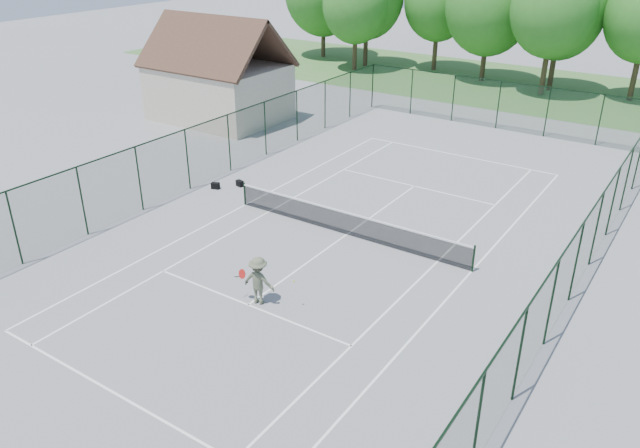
{
  "coord_description": "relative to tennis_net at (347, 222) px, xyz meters",
  "views": [
    {
      "loc": [
        12.01,
        -19.92,
        11.75
      ],
      "look_at": [
        0.0,
        -2.0,
        1.3
      ],
      "focal_mm": 35.0,
      "sensor_mm": 36.0,
      "label": 1
    }
  ],
  "objects": [
    {
      "name": "ground",
      "position": [
        0.0,
        0.0,
        -0.58
      ],
      "size": [
        140.0,
        140.0,
        0.0
      ],
      "primitive_type": "plane",
      "color": "gray",
      "rests_on": "ground"
    },
    {
      "name": "sports_bag_a",
      "position": [
        -7.96,
        0.68,
        -0.42
      ],
      "size": [
        0.44,
        0.35,
        0.31
      ],
      "primitive_type": "cube",
      "rotation": [
        0.0,
        0.0,
        0.34
      ],
      "color": "black",
      "rests_on": "ground"
    },
    {
      "name": "court_lines",
      "position": [
        0.0,
        0.0,
        -0.57
      ],
      "size": [
        11.05,
        23.85,
        0.01
      ],
      "color": "white",
      "rests_on": "ground"
    },
    {
      "name": "sports_bag_b",
      "position": [
        -7.18,
        1.59,
        -0.43
      ],
      "size": [
        0.42,
        0.31,
        0.3
      ],
      "primitive_type": "cube",
      "rotation": [
        0.0,
        0.0,
        -0.23
      ],
      "color": "black",
      "rests_on": "ground"
    },
    {
      "name": "grass_far",
      "position": [
        0.0,
        30.0,
        -0.57
      ],
      "size": [
        80.0,
        16.0,
        0.01
      ],
      "primitive_type": "cube",
      "color": "#477536",
      "rests_on": "ground"
    },
    {
      "name": "tennis_player",
      "position": [
        0.22,
        -6.05,
        0.29
      ],
      "size": [
        2.08,
        0.85,
        1.73
      ],
      "color": "#595F45",
      "rests_on": "ground"
    },
    {
      "name": "fence_enclosure",
      "position": [
        0.0,
        0.0,
        0.98
      ],
      "size": [
        18.05,
        36.05,
        3.02
      ],
      "color": "#1A3923",
      "rests_on": "ground"
    },
    {
      "name": "tree_line_far",
      "position": [
        0.0,
        30.0,
        5.42
      ],
      "size": [
        39.4,
        6.4,
        9.7
      ],
      "color": "#483824",
      "rests_on": "ground"
    },
    {
      "name": "utility_building",
      "position": [
        -16.0,
        10.0,
        2.54
      ],
      "size": [
        8.6,
        6.27,
        6.63
      ],
      "color": "beige",
      "rests_on": "ground"
    },
    {
      "name": "tennis_net",
      "position": [
        0.0,
        0.0,
        0.0
      ],
      "size": [
        11.08,
        0.08,
        1.1
      ],
      "color": "black",
      "rests_on": "ground"
    }
  ]
}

